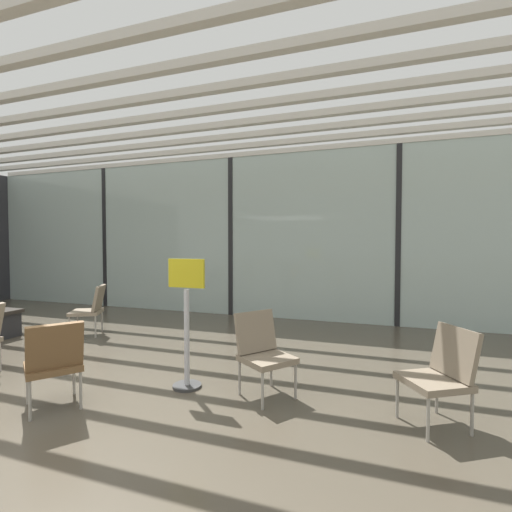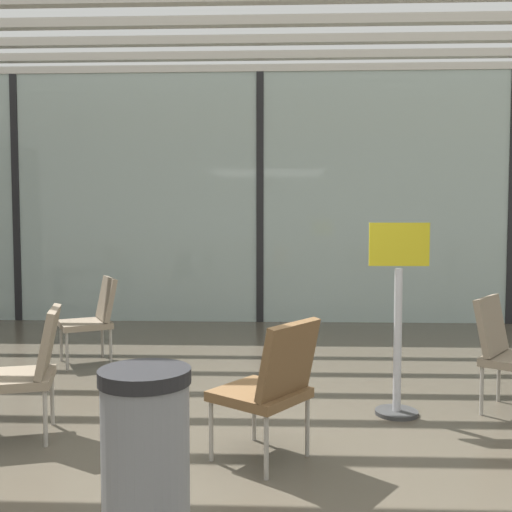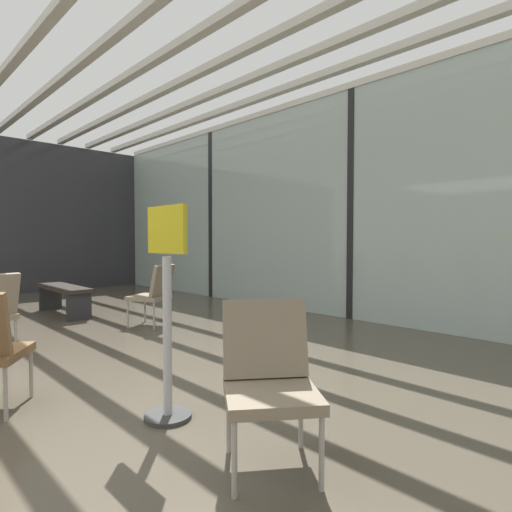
{
  "view_description": "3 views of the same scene",
  "coord_description": "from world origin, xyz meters",
  "px_view_note": "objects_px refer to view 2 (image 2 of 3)",
  "views": [
    {
      "loc": [
        3.19,
        -2.3,
        1.62
      ],
      "look_at": [
        0.41,
        5.73,
        1.31
      ],
      "focal_mm": 25.37,
      "sensor_mm": 36.0,
      "label": 1
    },
    {
      "loc": [
        0.27,
        -3.16,
        1.47
      ],
      "look_at": [
        -0.03,
        4.53,
        0.98
      ],
      "focal_mm": 41.31,
      "sensor_mm": 36.0,
      "label": 2
    },
    {
      "loc": [
        3.55,
        -0.26,
        1.21
      ],
      "look_at": [
        -1.94,
        5.02,
        0.92
      ],
      "focal_mm": 28.84,
      "sensor_mm": 36.0,
      "label": 3
    }
  ],
  "objects_px": {
    "parked_airplane": "(250,203)",
    "trash_bin": "(146,471)",
    "lounge_chair_2": "(29,364)",
    "info_sign": "(398,325)",
    "lounge_chair_3": "(508,347)",
    "lounge_chair_0": "(271,382)",
    "lounge_chair_1": "(94,315)"
  },
  "relations": [
    {
      "from": "lounge_chair_0",
      "to": "lounge_chair_2",
      "type": "distance_m",
      "value": 1.67
    },
    {
      "from": "lounge_chair_0",
      "to": "trash_bin",
      "type": "distance_m",
      "value": 1.24
    },
    {
      "from": "lounge_chair_3",
      "to": "info_sign",
      "type": "relative_size",
      "value": 0.6
    },
    {
      "from": "parked_airplane",
      "to": "info_sign",
      "type": "relative_size",
      "value": 9.8
    },
    {
      "from": "lounge_chair_2",
      "to": "parked_airplane",
      "type": "bearing_deg",
      "value": 159.45
    },
    {
      "from": "info_sign",
      "to": "lounge_chair_0",
      "type": "bearing_deg",
      "value": -135.8
    },
    {
      "from": "lounge_chair_3",
      "to": "trash_bin",
      "type": "xyz_separation_m",
      "value": [
        -2.28,
        -2.15,
        -0.06
      ]
    },
    {
      "from": "info_sign",
      "to": "lounge_chair_2",
      "type": "bearing_deg",
      "value": -167.88
    },
    {
      "from": "lounge_chair_0",
      "to": "trash_bin",
      "type": "bearing_deg",
      "value": 12.21
    },
    {
      "from": "lounge_chair_1",
      "to": "info_sign",
      "type": "relative_size",
      "value": 0.6
    },
    {
      "from": "lounge_chair_3",
      "to": "info_sign",
      "type": "bearing_deg",
      "value": 133.5
    },
    {
      "from": "lounge_chair_3",
      "to": "info_sign",
      "type": "distance_m",
      "value": 0.88
    },
    {
      "from": "lounge_chair_1",
      "to": "lounge_chair_2",
      "type": "relative_size",
      "value": 1.0
    },
    {
      "from": "lounge_chair_0",
      "to": "lounge_chair_1",
      "type": "height_order",
      "value": "same"
    },
    {
      "from": "parked_airplane",
      "to": "trash_bin",
      "type": "distance_m",
      "value": 12.47
    },
    {
      "from": "lounge_chair_2",
      "to": "info_sign",
      "type": "distance_m",
      "value": 2.63
    },
    {
      "from": "parked_airplane",
      "to": "lounge_chair_2",
      "type": "bearing_deg",
      "value": -94.99
    },
    {
      "from": "parked_airplane",
      "to": "lounge_chair_2",
      "type": "xyz_separation_m",
      "value": [
        -0.95,
        -10.89,
        -1.37
      ]
    },
    {
      "from": "parked_airplane",
      "to": "info_sign",
      "type": "xyz_separation_m",
      "value": [
        1.61,
        -10.34,
        -1.18
      ]
    },
    {
      "from": "lounge_chair_2",
      "to": "lounge_chair_3",
      "type": "distance_m",
      "value": 3.48
    },
    {
      "from": "parked_airplane",
      "to": "lounge_chair_2",
      "type": "distance_m",
      "value": 11.02
    },
    {
      "from": "lounge_chair_3",
      "to": "trash_bin",
      "type": "height_order",
      "value": "lounge_chair_3"
    },
    {
      "from": "lounge_chair_3",
      "to": "lounge_chair_2",
      "type": "bearing_deg",
      "value": 137.29
    },
    {
      "from": "lounge_chair_0",
      "to": "lounge_chair_1",
      "type": "distance_m",
      "value": 3.03
    },
    {
      "from": "lounge_chair_2",
      "to": "trash_bin",
      "type": "relative_size",
      "value": 1.01
    },
    {
      "from": "lounge_chair_2",
      "to": "lounge_chair_0",
      "type": "bearing_deg",
      "value": 62.17
    },
    {
      "from": "lounge_chair_2",
      "to": "info_sign",
      "type": "xyz_separation_m",
      "value": [
        2.56,
        0.55,
        0.18
      ]
    },
    {
      "from": "lounge_chair_2",
      "to": "trash_bin",
      "type": "xyz_separation_m",
      "value": [
        1.13,
        -1.49,
        -0.06
      ]
    },
    {
      "from": "parked_airplane",
      "to": "lounge_chair_3",
      "type": "height_order",
      "value": "parked_airplane"
    },
    {
      "from": "trash_bin",
      "to": "lounge_chair_3",
      "type": "bearing_deg",
      "value": 43.25
    },
    {
      "from": "lounge_chair_3",
      "to": "lounge_chair_0",
      "type": "bearing_deg",
      "value": 155.97
    },
    {
      "from": "parked_airplane",
      "to": "lounge_chair_3",
      "type": "relative_size",
      "value": 16.22
    }
  ]
}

